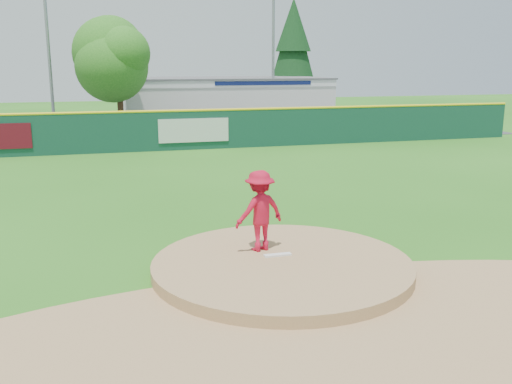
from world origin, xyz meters
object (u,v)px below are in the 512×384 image
object	(u,v)px
deciduous_tree	(118,60)
light_pole_right	(273,46)
conifer_tree	(293,49)
pool_building_grp	(223,99)
van	(203,122)
pitcher	(260,211)
light_pole_left	(47,34)

from	to	relation	value
deciduous_tree	light_pole_right	xyz separation A→B (m)	(11.00, 4.00, 0.99)
conifer_tree	light_pole_right	xyz separation A→B (m)	(-4.00, -7.00, 0.00)
pool_building_grp	van	bearing A→B (deg)	-111.86
pitcher	van	distance (m)	23.86
conifer_tree	light_pole_right	size ratio (longest dim) A/B	0.95
pitcher	conifer_tree	bearing A→B (deg)	-126.66
deciduous_tree	light_pole_right	world-z (taller)	light_pole_right
deciduous_tree	light_pole_right	size ratio (longest dim) A/B	0.74
pool_building_grp	light_pole_left	distance (m)	13.72
pool_building_grp	light_pole_right	size ratio (longest dim) A/B	1.52
deciduous_tree	conifer_tree	world-z (taller)	conifer_tree
van	light_pole_right	size ratio (longest dim) A/B	0.54
van	light_pole_left	world-z (taller)	light_pole_left
van	conifer_tree	distance (m)	16.02
pitcher	van	world-z (taller)	pitcher
van	light_pole_right	distance (m)	8.93
pitcher	conifer_tree	distance (m)	37.85
pitcher	light_pole_right	xyz separation A→B (m)	(9.25, 28.18, 4.39)
light_pole_left	pitcher	bearing A→B (deg)	-77.63
light_pole_left	conifer_tree	bearing A→B (deg)	25.35
pitcher	pool_building_grp	world-z (taller)	pool_building_grp
light_pole_left	light_pole_right	xyz separation A→B (m)	(15.00, 2.00, -0.51)
deciduous_tree	conifer_tree	size ratio (longest dim) A/B	0.77
van	light_pole_left	distance (m)	10.72
deciduous_tree	light_pole_left	xyz separation A→B (m)	(-4.00, 2.00, 1.50)
pool_building_grp	deciduous_tree	xyz separation A→B (m)	(-8.00, -6.99, 2.89)
pitcher	light_pole_right	size ratio (longest dim) A/B	0.18
pitcher	light_pole_left	bearing A→B (deg)	-93.65
pool_building_grp	conifer_tree	bearing A→B (deg)	29.78
deciduous_tree	light_pole_left	size ratio (longest dim) A/B	0.67
van	conifer_tree	bearing A→B (deg)	-31.68
van	light_pole_left	size ratio (longest dim) A/B	0.49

